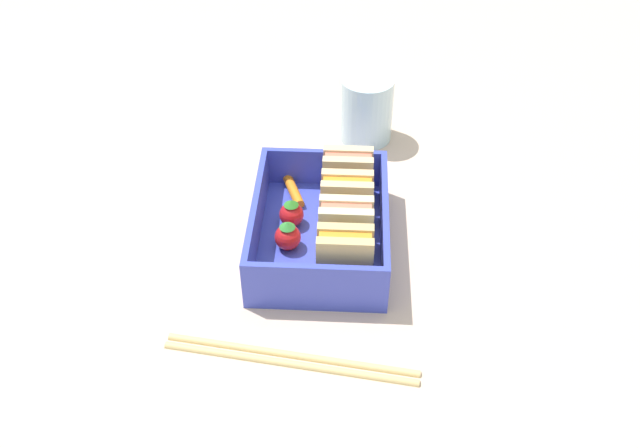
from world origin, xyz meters
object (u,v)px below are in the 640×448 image
(sandwich_center_left, at_px, (347,201))
(chopstick_pair, at_px, (290,357))
(sandwich_center_right, at_px, (345,257))
(sandwich_center, at_px, (346,228))
(carrot_stick_left, at_px, (293,191))
(strawberry_left, at_px, (291,214))
(strawberry_far_left, at_px, (288,236))
(drinking_glass, at_px, (366,109))
(carrot_stick_far_left, at_px, (291,272))
(sandwich_left, at_px, (348,177))

(sandwich_center_left, bearing_deg, chopstick_pair, -14.61)
(sandwich_center_right, distance_m, chopstick_pair, 0.10)
(sandwich_center_left, distance_m, sandwich_center, 0.04)
(carrot_stick_left, height_order, strawberry_left, strawberry_left)
(sandwich_center_left, relative_size, sandwich_center_right, 1.00)
(strawberry_far_left, distance_m, chopstick_pair, 0.13)
(sandwich_center_left, height_order, sandwich_center_right, same)
(drinking_glass, bearing_deg, sandwich_center, -5.14)
(strawberry_far_left, relative_size, carrot_stick_far_left, 0.79)
(carrot_stick_left, relative_size, carrot_stick_far_left, 1.19)
(sandwich_center, distance_m, chopstick_pair, 0.14)
(strawberry_left, relative_size, chopstick_pair, 0.14)
(strawberry_left, bearing_deg, sandwich_center_right, 35.82)
(strawberry_left, xyz_separation_m, carrot_stick_far_left, (0.07, 0.01, -0.01))
(sandwich_left, relative_size, drinking_glass, 0.74)
(sandwich_center_left, distance_m, chopstick_pair, 0.17)
(strawberry_left, distance_m, carrot_stick_far_left, 0.07)
(sandwich_left, bearing_deg, sandwich_center_left, 0.00)
(sandwich_center, bearing_deg, sandwich_center_left, 180.00)
(strawberry_left, bearing_deg, carrot_stick_left, -177.69)
(sandwich_center, relative_size, carrot_stick_left, 1.20)
(strawberry_far_left, relative_size, drinking_glass, 0.40)
(sandwich_left, relative_size, carrot_stick_far_left, 1.43)
(chopstick_pair, distance_m, drinking_glass, 0.34)
(sandwich_center_right, relative_size, strawberry_far_left, 1.82)
(strawberry_left, distance_m, drinking_glass, 0.19)
(sandwich_left, distance_m, sandwich_center, 0.08)
(sandwich_center_right, relative_size, carrot_stick_far_left, 1.43)
(sandwich_left, xyz_separation_m, carrot_stick_far_left, (0.12, -0.05, -0.02))
(carrot_stick_left, xyz_separation_m, strawberry_far_left, (0.08, 0.00, 0.01))
(sandwich_center_right, bearing_deg, sandwich_center, 180.00)
(carrot_stick_far_left, bearing_deg, carrot_stick_left, -176.55)
(sandwich_center_left, distance_m, sandwich_center_right, 0.08)
(sandwich_center_right, relative_size, carrot_stick_left, 1.20)
(sandwich_left, bearing_deg, carrot_stick_left, -93.15)
(carrot_stick_left, distance_m, carrot_stick_far_left, 0.12)
(sandwich_center_right, bearing_deg, drinking_glass, 175.66)
(strawberry_far_left, xyz_separation_m, chopstick_pair, (0.13, 0.01, -0.02))
(sandwich_center_right, relative_size, chopstick_pair, 0.26)
(strawberry_far_left, bearing_deg, strawberry_left, 178.58)
(chopstick_pair, bearing_deg, carrot_stick_far_left, -175.88)
(strawberry_left, height_order, carrot_stick_far_left, strawberry_left)
(carrot_stick_left, bearing_deg, sandwich_center_left, 52.85)
(carrot_stick_left, relative_size, strawberry_far_left, 1.52)
(sandwich_center_right, bearing_deg, sandwich_left, 180.00)
(sandwich_center_right, bearing_deg, sandwich_center_left, 180.00)
(sandwich_center_left, bearing_deg, strawberry_left, -86.12)
(strawberry_far_left, bearing_deg, drinking_glass, 160.47)
(sandwich_left, height_order, strawberry_far_left, sandwich_left)
(carrot_stick_far_left, distance_m, chopstick_pair, 0.09)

